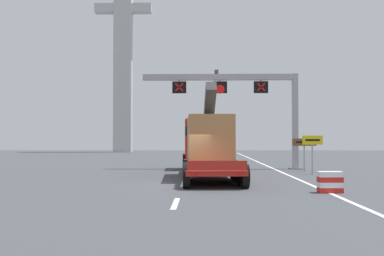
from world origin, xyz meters
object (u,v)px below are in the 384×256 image
(overhead_lane_gantry, at_px, (242,92))
(heavy_haul_truck_red, at_px, (206,143))
(bridge_pylon_distant, at_px, (123,34))
(tourist_info_sign_brown, at_px, (304,146))
(crash_barrier_striped, at_px, (330,182))
(exit_sign_yellow, at_px, (312,145))

(overhead_lane_gantry, height_order, heavy_haul_truck_red, overhead_lane_gantry)
(bridge_pylon_distant, bearing_deg, tourist_info_sign_brown, -62.53)
(crash_barrier_striped, bearing_deg, overhead_lane_gantry, 100.25)
(exit_sign_yellow, relative_size, bridge_pylon_distant, 0.07)
(exit_sign_yellow, bearing_deg, crash_barrier_striped, -100.01)
(crash_barrier_striped, bearing_deg, bridge_pylon_distant, 109.98)
(tourist_info_sign_brown, bearing_deg, exit_sign_yellow, -92.75)
(heavy_haul_truck_red, relative_size, crash_barrier_striped, 13.99)
(bridge_pylon_distant, bearing_deg, crash_barrier_striped, -70.02)
(crash_barrier_striped, bearing_deg, exit_sign_yellow, 79.99)
(heavy_haul_truck_red, bearing_deg, bridge_pylon_distant, 107.49)
(overhead_lane_gantry, xyz_separation_m, heavy_haul_truck_red, (-2.71, -4.70, -3.71))
(exit_sign_yellow, height_order, bridge_pylon_distant, bridge_pylon_distant)
(overhead_lane_gantry, height_order, exit_sign_yellow, overhead_lane_gantry)
(overhead_lane_gantry, height_order, tourist_info_sign_brown, overhead_lane_gantry)
(overhead_lane_gantry, distance_m, heavy_haul_truck_red, 6.58)
(crash_barrier_striped, relative_size, bridge_pylon_distant, 0.03)
(tourist_info_sign_brown, bearing_deg, bridge_pylon_distant, 117.47)
(tourist_info_sign_brown, xyz_separation_m, bridge_pylon_distant, (-19.52, 37.54, 17.06))
(overhead_lane_gantry, xyz_separation_m, exit_sign_yellow, (4.01, -4.65, -3.86))
(overhead_lane_gantry, xyz_separation_m, tourist_info_sign_brown, (4.14, -2.02, -3.96))
(overhead_lane_gantry, distance_m, crash_barrier_striped, 14.71)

